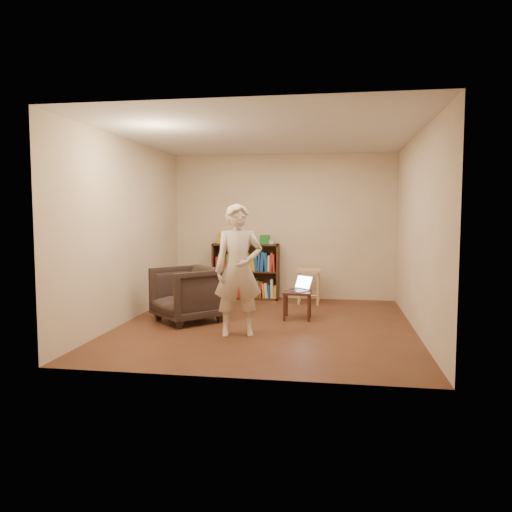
% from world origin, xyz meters
% --- Properties ---
extents(floor, '(4.50, 4.50, 0.00)m').
position_xyz_m(floor, '(0.00, 0.00, 0.00)').
color(floor, '#492517').
rests_on(floor, ground).
extents(ceiling, '(4.50, 4.50, 0.00)m').
position_xyz_m(ceiling, '(0.00, 0.00, 2.60)').
color(ceiling, silver).
rests_on(ceiling, wall_back).
extents(wall_back, '(4.00, 0.00, 4.00)m').
position_xyz_m(wall_back, '(0.00, 2.25, 1.30)').
color(wall_back, beige).
rests_on(wall_back, floor).
extents(wall_left, '(0.00, 4.50, 4.50)m').
position_xyz_m(wall_left, '(-2.00, 0.00, 1.30)').
color(wall_left, beige).
rests_on(wall_left, floor).
extents(wall_right, '(0.00, 4.50, 4.50)m').
position_xyz_m(wall_right, '(2.00, 0.00, 1.30)').
color(wall_right, beige).
rests_on(wall_right, floor).
extents(bookshelf, '(1.20, 0.30, 1.00)m').
position_xyz_m(bookshelf, '(-0.66, 2.09, 0.44)').
color(bookshelf, black).
rests_on(bookshelf, floor).
extents(box_yellow, '(0.25, 0.21, 0.18)m').
position_xyz_m(box_yellow, '(-1.05, 2.07, 1.09)').
color(box_yellow, gold).
rests_on(box_yellow, bookshelf).
extents(red_cloth, '(0.30, 0.23, 0.09)m').
position_xyz_m(red_cloth, '(-0.70, 2.09, 1.05)').
color(red_cloth, maroon).
rests_on(red_cloth, bookshelf).
extents(box_green, '(0.16, 0.16, 0.16)m').
position_xyz_m(box_green, '(-0.31, 2.09, 1.08)').
color(box_green, '#1E7325').
rests_on(box_green, bookshelf).
extents(box_white, '(0.10, 0.10, 0.07)m').
position_xyz_m(box_white, '(-0.20, 2.10, 1.04)').
color(box_white, beige).
rests_on(box_white, bookshelf).
extents(stool, '(0.41, 0.41, 0.59)m').
position_xyz_m(stool, '(0.50, 1.78, 0.48)').
color(stool, tan).
rests_on(stool, floor).
extents(armchair, '(1.21, 1.21, 0.79)m').
position_xyz_m(armchair, '(-1.15, 0.08, 0.39)').
color(armchair, '#312620').
rests_on(armchair, floor).
extents(side_table, '(0.40, 0.40, 0.41)m').
position_xyz_m(side_table, '(0.40, 0.48, 0.34)').
color(side_table, black).
rests_on(side_table, floor).
extents(laptop, '(0.43, 0.43, 0.22)m').
position_xyz_m(laptop, '(0.43, 0.53, 0.47)').
color(laptop, '#B6B7BB').
rests_on(laptop, side_table).
extents(person, '(0.69, 0.55, 1.67)m').
position_xyz_m(person, '(-0.27, -0.61, 0.83)').
color(person, beige).
rests_on(person, floor).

